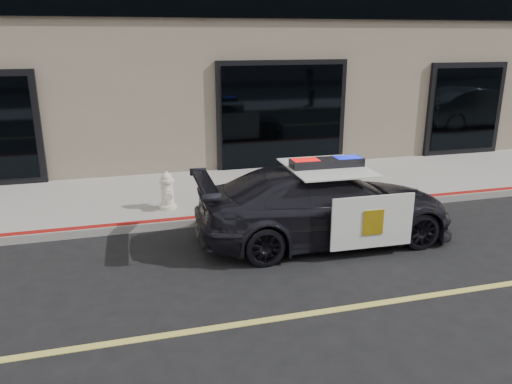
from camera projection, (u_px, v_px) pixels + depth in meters
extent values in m
plane|color=black|center=(498.00, 286.00, 7.17)|extent=(120.00, 120.00, 0.00)
cube|color=gray|center=(343.00, 183.00, 11.98)|extent=(60.00, 3.50, 0.15)
imported|color=black|center=(325.00, 204.00, 8.62)|extent=(2.06, 4.58, 1.30)
cube|color=white|center=(373.00, 222.00, 7.86)|extent=(1.39, 0.07, 0.87)
cube|color=white|center=(328.00, 189.00, 9.59)|extent=(1.39, 0.07, 0.87)
cube|color=white|center=(327.00, 167.00, 8.42)|extent=(1.34, 1.60, 0.02)
cube|color=gold|center=(373.00, 223.00, 7.83)|extent=(0.35, 0.02, 0.41)
cube|color=black|center=(327.00, 163.00, 8.40)|extent=(1.26, 0.36, 0.15)
cube|color=red|center=(305.00, 164.00, 8.31)|extent=(0.44, 0.29, 0.14)
cube|color=#0C19CC|center=(348.00, 161.00, 8.48)|extent=(0.44, 0.29, 0.14)
cylinder|color=white|center=(168.00, 206.00, 9.95)|extent=(0.34, 0.34, 0.08)
cylinder|color=white|center=(167.00, 193.00, 9.86)|extent=(0.25, 0.25, 0.47)
cylinder|color=white|center=(167.00, 181.00, 9.79)|extent=(0.29, 0.29, 0.06)
sphere|color=white|center=(166.00, 178.00, 9.77)|extent=(0.22, 0.22, 0.22)
cylinder|color=white|center=(166.00, 173.00, 9.74)|extent=(0.07, 0.07, 0.07)
cylinder|color=white|center=(166.00, 188.00, 9.99)|extent=(0.12, 0.11, 0.12)
cylinder|color=white|center=(168.00, 192.00, 9.70)|extent=(0.12, 0.11, 0.12)
cylinder|color=white|center=(168.00, 196.00, 9.69)|extent=(0.16, 0.13, 0.16)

